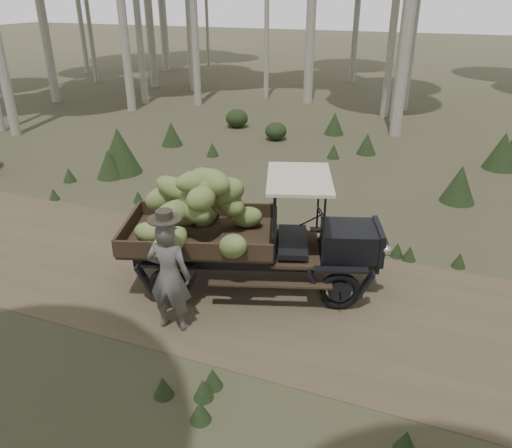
# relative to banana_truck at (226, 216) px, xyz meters

# --- Properties ---
(ground) EXTENTS (120.00, 120.00, 0.00)m
(ground) POSITION_rel_banana_truck_xyz_m (-0.41, -0.14, -1.29)
(ground) COLOR #473D2B
(ground) RESTS_ON ground
(dirt_track) EXTENTS (70.00, 4.00, 0.01)m
(dirt_track) POSITION_rel_banana_truck_xyz_m (-0.41, -0.14, -1.28)
(dirt_track) COLOR brown
(dirt_track) RESTS_ON ground
(banana_truck) EXTENTS (4.64, 2.95, 2.17)m
(banana_truck) POSITION_rel_banana_truck_xyz_m (0.00, 0.00, 0.00)
(banana_truck) COLOR black
(banana_truck) RESTS_ON ground
(farmer) EXTENTS (0.72, 0.55, 1.99)m
(farmer) POSITION_rel_banana_truck_xyz_m (-0.24, -1.53, -0.35)
(farmer) COLOR #54524C
(farmer) RESTS_ON ground
(undergrowth) EXTENTS (24.28, 19.86, 1.32)m
(undergrowth) POSITION_rel_banana_truck_xyz_m (-3.13, -1.02, -0.78)
(undergrowth) COLOR #233319
(undergrowth) RESTS_ON ground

